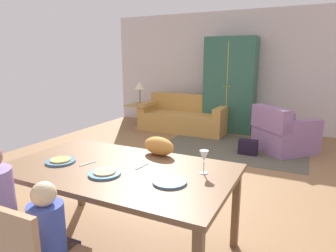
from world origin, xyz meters
TOP-DOWN VIEW (x-y plane):
  - ground_plane at (0.00, 0.52)m, footprint 6.43×6.25m
  - back_wall at (0.00, 3.70)m, footprint 6.43×0.10m
  - dining_table at (0.21, -1.44)m, footprint 1.88×1.07m
  - plate_near_man at (-0.30, -1.56)m, footprint 0.25×0.25m
  - pizza_near_man at (-0.30, -1.56)m, footprint 0.17×0.17m
  - plate_near_child at (0.21, -1.62)m, footprint 0.25×0.25m
  - pizza_near_child at (0.21, -1.62)m, footprint 0.17×0.17m
  - plate_near_woman at (0.73, -1.54)m, footprint 0.25×0.25m
  - wine_glass at (0.89, -1.26)m, footprint 0.07×0.07m
  - fork at (-0.07, -1.49)m, footprint 0.06×0.15m
  - knife at (0.38, -1.34)m, footprint 0.03×0.17m
  - person_man at (-0.30, -2.16)m, footprint 0.30×0.41m
  - cat at (0.36, -1.00)m, footprint 0.34×0.22m
  - area_rug at (0.36, 2.02)m, footprint 2.60×1.80m
  - couch at (-1.01, 2.88)m, footprint 1.96×0.86m
  - armchair at (1.20, 2.19)m, footprint 1.21×1.21m
  - armoire at (-0.08, 3.31)m, footprint 1.10×0.59m
  - side_table at (-2.04, 2.62)m, footprint 0.56×0.56m
  - table_lamp at (-2.04, 2.62)m, footprint 0.26×0.26m
  - handbag at (0.68, 1.72)m, footprint 0.32×0.16m

SIDE VIEW (x-z plane):
  - ground_plane at x=0.00m, z-range -0.02..0.00m
  - area_rug at x=0.36m, z-range 0.00..0.01m
  - handbag at x=0.68m, z-range 0.00..0.26m
  - couch at x=-1.01m, z-range -0.11..0.71m
  - armchair at x=1.20m, z-range -0.09..0.73m
  - side_table at x=-2.04m, z-range 0.09..0.67m
  - person_man at x=-0.30m, z-range -0.04..1.07m
  - dining_table at x=0.21m, z-range 0.32..1.08m
  - fork at x=-0.07m, z-range 0.76..0.77m
  - knife at x=0.38m, z-range 0.76..0.77m
  - plate_near_man at x=-0.30m, z-range 0.76..0.78m
  - plate_near_child at x=0.21m, z-range 0.76..0.78m
  - plate_near_woman at x=0.73m, z-range 0.76..0.78m
  - pizza_near_man at x=-0.30m, z-range 0.78..0.79m
  - pizza_near_child at x=0.21m, z-range 0.78..0.79m
  - cat at x=0.36m, z-range 0.76..0.93m
  - wine_glass at x=0.89m, z-range 0.80..0.99m
  - table_lamp at x=-2.04m, z-range 0.74..1.28m
  - armoire at x=-0.08m, z-range 0.00..2.10m
  - back_wall at x=0.00m, z-range 0.00..2.70m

